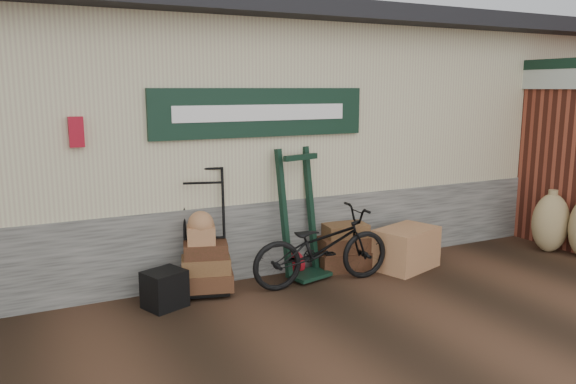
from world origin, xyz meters
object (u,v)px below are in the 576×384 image
object	(u,v)px
black_trunk	(165,289)
porter_trolley	(205,230)
wicker_hamper	(406,248)
bicycle	(322,243)
suitcase_stack	(343,246)
green_barrow	(300,214)

from	to	relation	value
black_trunk	porter_trolley	bearing A→B (deg)	29.05
wicker_hamper	bicycle	xyz separation A→B (m)	(-1.23, -0.03, 0.23)
porter_trolley	suitcase_stack	xyz separation A→B (m)	(1.77, -0.05, -0.40)
porter_trolley	bicycle	bearing A→B (deg)	-1.90
suitcase_stack	bicycle	size ratio (longest dim) A/B	0.39
green_barrow	suitcase_stack	size ratio (longest dim) A/B	2.33
green_barrow	wicker_hamper	size ratio (longest dim) A/B	1.95
suitcase_stack	wicker_hamper	size ratio (longest dim) A/B	0.84
green_barrow	wicker_hamper	bearing A→B (deg)	-28.09
porter_trolley	bicycle	distance (m)	1.33
suitcase_stack	black_trunk	world-z (taller)	suitcase_stack
suitcase_stack	wicker_hamper	bearing A→B (deg)	-24.75
porter_trolley	wicker_hamper	world-z (taller)	porter_trolley
porter_trolley	green_barrow	distance (m)	1.16
green_barrow	wicker_hamper	xyz separation A→B (m)	(1.33, -0.32, -0.51)
green_barrow	suitcase_stack	xyz separation A→B (m)	(0.61, 0.01, -0.47)
suitcase_stack	bicycle	world-z (taller)	bicycle
black_trunk	bicycle	distance (m)	1.82
porter_trolley	wicker_hamper	distance (m)	2.55
porter_trolley	suitcase_stack	size ratio (longest dim) A/B	2.11
porter_trolley	wicker_hamper	size ratio (longest dim) A/B	1.76
bicycle	wicker_hamper	bearing A→B (deg)	-85.27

